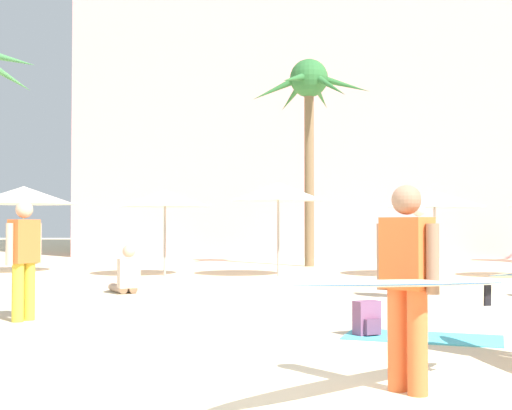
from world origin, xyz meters
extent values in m
plane|color=beige|center=(0.00, 0.00, 0.00)|extent=(120.00, 120.00, 0.00)
cube|color=pink|center=(3.79, 27.59, 6.77)|extent=(25.28, 10.98, 13.54)
cube|color=#BCB7AD|center=(-4.07, 32.79, 12.24)|extent=(12.80, 11.72, 24.49)
cone|color=#428447|center=(-9.54, 17.06, 6.95)|extent=(2.56, 0.67, 1.05)
cone|color=#428447|center=(-10.19, 18.48, 6.76)|extent=(1.89, 2.17, 1.40)
cylinder|color=brown|center=(0.74, 16.65, 3.01)|extent=(0.30, 0.30, 6.02)
sphere|color=#2D6B33|center=(0.74, 16.65, 6.02)|extent=(1.22, 1.22, 1.22)
cone|color=#2D6B33|center=(1.85, 16.55, 5.77)|extent=(1.71, 0.42, 0.74)
cone|color=#2D6B33|center=(1.11, 17.66, 5.67)|extent=(0.82, 1.64, 0.93)
cone|color=#2D6B33|center=(0.21, 17.56, 5.63)|extent=(1.05, 1.53, 1.02)
cone|color=#2D6B33|center=(-0.31, 16.51, 5.66)|extent=(1.66, 0.48, 0.97)
cone|color=#2D6B33|center=(0.29, 15.63, 5.80)|extent=(0.93, 1.66, 0.70)
cone|color=#2D6B33|center=(1.37, 15.82, 5.61)|extent=(1.18, 1.44, 1.05)
cylinder|color=gray|center=(-3.05, 12.34, 1.12)|extent=(0.06, 0.06, 2.24)
cone|color=beige|center=(-3.05, 12.34, 2.02)|extent=(2.38, 2.38, 0.43)
cylinder|color=gray|center=(-0.10, 12.37, 1.21)|extent=(0.06, 0.06, 2.42)
cone|color=white|center=(-0.10, 12.37, 2.19)|extent=(2.35, 2.35, 0.46)
cylinder|color=gray|center=(3.92, 12.60, 1.10)|extent=(0.06, 0.06, 2.20)
cone|color=white|center=(3.92, 12.60, 1.99)|extent=(2.58, 2.58, 0.42)
cylinder|color=gray|center=(-7.16, 13.16, 1.19)|extent=(0.06, 0.06, 2.39)
cone|color=beige|center=(-7.16, 13.16, 2.14)|extent=(2.80, 2.80, 0.49)
cube|color=#4CC6D6|center=(1.93, 2.83, 0.01)|extent=(1.98, 1.31, 0.01)
cube|color=#7C496C|center=(1.28, 2.95, 0.21)|extent=(0.35, 0.31, 0.42)
cube|color=#633A56|center=(1.34, 2.85, 0.13)|extent=(0.21, 0.16, 0.18)
cylinder|color=orange|center=(1.41, 0.05, 0.41)|extent=(0.23, 0.23, 0.82)
cylinder|color=orange|center=(1.28, 0.20, 0.41)|extent=(0.23, 0.23, 0.82)
cube|color=orange|center=(1.34, 0.12, 1.11)|extent=(0.43, 0.44, 0.58)
sphere|color=#936B51|center=(1.34, 0.12, 1.54)|extent=(0.34, 0.34, 0.24)
cylinder|color=#936B51|center=(1.51, -0.06, 1.08)|extent=(0.14, 0.14, 0.55)
cylinder|color=#936B51|center=(1.17, 0.31, 1.08)|extent=(0.14, 0.14, 0.55)
ellipsoid|color=beige|center=(1.34, -0.18, 0.90)|extent=(2.15, 2.23, 0.19)
ellipsoid|color=#265F93|center=(1.34, -0.18, 0.90)|extent=(2.18, 2.25, 0.16)
cube|color=black|center=(2.11, 0.62, 0.73)|extent=(0.09, 0.09, 0.18)
cylinder|color=gold|center=(-3.40, 3.83, 0.40)|extent=(0.21, 0.21, 0.80)
cylinder|color=gold|center=(-3.31, 4.01, 0.40)|extent=(0.21, 0.21, 0.80)
cube|color=orange|center=(-3.36, 3.92, 1.11)|extent=(0.37, 0.46, 0.61)
sphere|color=#D1A889|center=(-3.36, 3.92, 1.55)|extent=(0.32, 0.32, 0.24)
cylinder|color=#D1A889|center=(-3.47, 3.70, 1.07)|extent=(0.13, 0.13, 0.58)
cylinder|color=#D1A889|center=(-3.25, 4.15, 1.07)|extent=(0.13, 0.13, 0.58)
cylinder|color=#B7337F|center=(2.67, 7.20, 0.45)|extent=(0.23, 0.23, 0.90)
cylinder|color=#B7337F|center=(2.53, 7.05, 0.45)|extent=(0.23, 0.23, 0.90)
cube|color=beige|center=(2.60, 7.13, 1.18)|extent=(0.43, 0.45, 0.56)
sphere|color=beige|center=(2.60, 7.13, 1.60)|extent=(0.34, 0.34, 0.24)
cylinder|color=beige|center=(2.77, 7.32, 1.15)|extent=(0.14, 0.14, 0.53)
cylinder|color=beige|center=(2.43, 6.94, 1.15)|extent=(0.14, 0.14, 0.53)
cylinder|color=#D1A889|center=(-3.12, 7.98, 0.08)|extent=(0.56, 0.80, 0.16)
cylinder|color=#D1A889|center=(-2.95, 8.09, 0.08)|extent=(0.56, 0.80, 0.16)
cube|color=beige|center=(-2.82, 7.67, 0.40)|extent=(0.46, 0.39, 0.56)
sphere|color=#D1A889|center=(-2.82, 7.67, 0.82)|extent=(0.33, 0.33, 0.24)
camera|label=1|loc=(0.50, -5.52, 1.35)|focal=48.77mm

